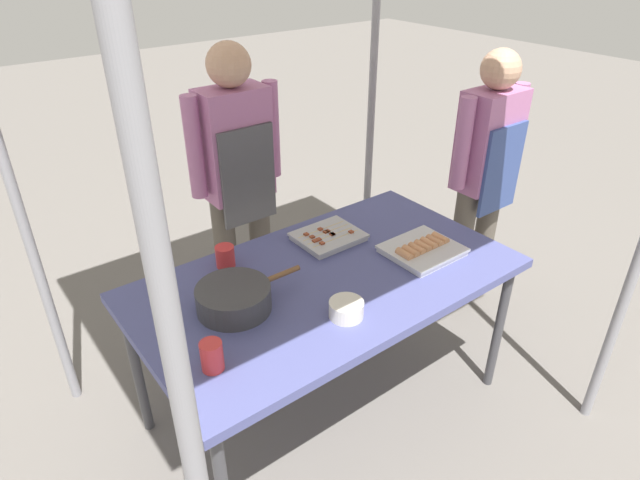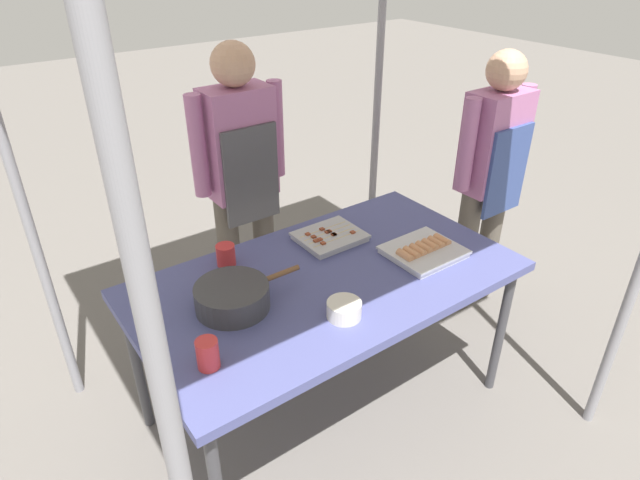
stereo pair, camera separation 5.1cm
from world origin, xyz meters
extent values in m
plane|color=#66605B|center=(0.00, 0.00, 0.00)|extent=(18.00, 18.00, 0.00)
cube|color=#4C518C|center=(0.00, 0.00, 0.73)|extent=(1.60, 0.90, 0.04)
cylinder|color=#3F3F44|center=(0.74, -0.39, 0.35)|extent=(0.04, 0.04, 0.71)
cylinder|color=#3F3F44|center=(-0.74, 0.39, 0.35)|extent=(0.04, 0.04, 0.71)
cylinder|color=#3F3F44|center=(0.74, 0.39, 0.35)|extent=(0.04, 0.04, 0.71)
cylinder|color=gray|center=(-0.95, -0.80, 1.10)|extent=(0.04, 0.04, 2.19)
cylinder|color=gray|center=(-0.95, 0.80, 1.10)|extent=(0.04, 0.04, 2.19)
cylinder|color=gray|center=(0.95, 0.80, 1.10)|extent=(0.04, 0.04, 2.19)
cube|color=silver|center=(0.45, -0.12, 0.76)|extent=(0.30, 0.27, 0.02)
cube|color=silver|center=(0.45, -0.12, 0.78)|extent=(0.32, 0.28, 0.01)
cylinder|color=tan|center=(0.33, -0.12, 0.79)|extent=(0.03, 0.08, 0.03)
cylinder|color=tan|center=(0.37, -0.12, 0.79)|extent=(0.03, 0.08, 0.03)
cylinder|color=tan|center=(0.41, -0.12, 0.79)|extent=(0.03, 0.08, 0.03)
cylinder|color=tan|center=(0.45, -0.12, 0.79)|extent=(0.03, 0.08, 0.03)
cylinder|color=tan|center=(0.48, -0.12, 0.79)|extent=(0.03, 0.08, 0.03)
cylinder|color=tan|center=(0.52, -0.12, 0.79)|extent=(0.03, 0.08, 0.03)
cylinder|color=tan|center=(0.56, -0.12, 0.79)|extent=(0.03, 0.08, 0.03)
cube|color=#ADADB2|center=(0.19, 0.23, 0.76)|extent=(0.28, 0.23, 0.02)
cube|color=#ADADB2|center=(0.19, 0.23, 0.78)|extent=(0.30, 0.25, 0.01)
cylinder|color=tan|center=(0.19, 0.18, 0.78)|extent=(0.26, 0.01, 0.01)
cube|color=brown|center=(0.11, 0.18, 0.78)|extent=(0.02, 0.02, 0.02)
cube|color=brown|center=(0.28, 0.18, 0.78)|extent=(0.02, 0.02, 0.02)
cylinder|color=tan|center=(0.19, 0.21, 0.78)|extent=(0.26, 0.01, 0.01)
cube|color=brown|center=(0.20, 0.21, 0.78)|extent=(0.02, 0.02, 0.02)
cube|color=brown|center=(0.20, 0.21, 0.78)|extent=(0.02, 0.02, 0.02)
cube|color=brown|center=(0.10, 0.21, 0.78)|extent=(0.02, 0.02, 0.02)
cube|color=brown|center=(0.12, 0.21, 0.78)|extent=(0.02, 0.02, 0.02)
cylinder|color=tan|center=(0.19, 0.25, 0.78)|extent=(0.26, 0.01, 0.01)
cube|color=brown|center=(0.20, 0.25, 0.78)|extent=(0.02, 0.02, 0.02)
cube|color=brown|center=(0.19, 0.25, 0.78)|extent=(0.02, 0.02, 0.02)
cube|color=brown|center=(0.11, 0.25, 0.78)|extent=(0.02, 0.02, 0.02)
cylinder|color=tan|center=(0.19, 0.29, 0.78)|extent=(0.26, 0.01, 0.01)
cube|color=brown|center=(0.10, 0.29, 0.78)|extent=(0.02, 0.02, 0.02)
cube|color=brown|center=(0.18, 0.29, 0.78)|extent=(0.02, 0.02, 0.02)
cylinder|color=#38383A|center=(-0.42, 0.04, 0.80)|extent=(0.29, 0.29, 0.10)
cylinder|color=brown|center=(-0.20, 0.04, 0.82)|extent=(0.16, 0.02, 0.02)
cylinder|color=#386B33|center=(-0.42, 0.04, 0.84)|extent=(0.26, 0.26, 0.01)
cylinder|color=silver|center=(-0.11, -0.26, 0.78)|extent=(0.13, 0.13, 0.07)
cylinder|color=red|center=(-0.64, -0.20, 0.80)|extent=(0.08, 0.08, 0.11)
cylinder|color=red|center=(-0.30, 0.33, 0.80)|extent=(0.08, 0.08, 0.09)
cylinder|color=#595147|center=(-0.04, 0.84, 0.40)|extent=(0.12, 0.12, 0.79)
cylinder|color=#595147|center=(0.18, 0.84, 0.40)|extent=(0.12, 0.12, 0.79)
cube|color=#B26B9E|center=(0.07, 0.84, 1.07)|extent=(0.34, 0.20, 0.56)
cube|color=#4C4C51|center=(0.07, 0.73, 0.93)|extent=(0.30, 0.02, 0.50)
cylinder|color=#B26B9E|center=(-0.15, 0.84, 1.10)|extent=(0.08, 0.08, 0.50)
cylinder|color=#B26B9E|center=(0.29, 0.84, 1.10)|extent=(0.08, 0.08, 0.50)
sphere|color=tan|center=(0.07, 0.84, 1.46)|extent=(0.21, 0.21, 0.21)
cylinder|color=#595147|center=(1.12, 0.17, 0.38)|extent=(0.12, 0.12, 0.76)
cylinder|color=#595147|center=(1.34, 0.17, 0.38)|extent=(0.12, 0.12, 0.76)
cube|color=#B26B9E|center=(1.23, 0.17, 1.03)|extent=(0.34, 0.20, 0.54)
cube|color=#384C8C|center=(1.23, 0.06, 0.89)|extent=(0.30, 0.02, 0.48)
cylinder|color=#B26B9E|center=(1.01, 0.17, 1.05)|extent=(0.08, 0.08, 0.48)
cylinder|color=#B26B9E|center=(1.45, 0.17, 1.05)|extent=(0.08, 0.08, 0.48)
sphere|color=tan|center=(1.23, 0.17, 1.40)|extent=(0.21, 0.21, 0.21)
camera|label=1|loc=(-1.17, -1.47, 2.02)|focal=30.38mm
camera|label=2|loc=(-1.13, -1.50, 2.02)|focal=30.38mm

